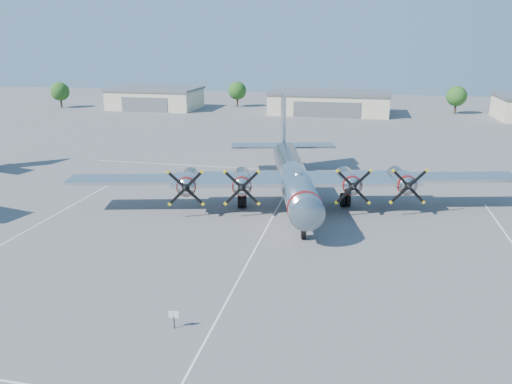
% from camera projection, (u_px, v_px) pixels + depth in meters
% --- Properties ---
extents(ground, '(260.00, 260.00, 0.00)m').
position_uv_depth(ground, '(260.00, 239.00, 45.00)').
color(ground, '#5A5A5D').
rests_on(ground, ground).
extents(parking_lines, '(60.00, 50.08, 0.01)m').
position_uv_depth(parking_lines, '(256.00, 247.00, 43.36)').
color(parking_lines, silver).
rests_on(parking_lines, ground).
extents(hangar_west, '(22.60, 14.60, 5.40)m').
position_uv_depth(hangar_west, '(155.00, 98.00, 129.91)').
color(hangar_west, beige).
rests_on(hangar_west, ground).
extents(hangar_center, '(28.60, 14.60, 5.40)m').
position_uv_depth(hangar_center, '(329.00, 102.00, 120.81)').
color(hangar_center, beige).
rests_on(hangar_center, ground).
extents(tree_far_west, '(4.80, 4.80, 6.64)m').
position_uv_depth(tree_far_west, '(60.00, 92.00, 130.82)').
color(tree_far_west, '#382619').
rests_on(tree_far_west, ground).
extents(tree_west, '(4.80, 4.80, 6.64)m').
position_uv_depth(tree_west, '(237.00, 91.00, 132.94)').
color(tree_west, '#382619').
rests_on(tree_west, ground).
extents(tree_east, '(4.80, 4.80, 6.64)m').
position_uv_depth(tree_east, '(457.00, 96.00, 119.95)').
color(tree_east, '#382619').
rests_on(tree_east, ground).
extents(main_bomber_b29, '(53.49, 42.52, 10.44)m').
position_uv_depth(main_bomber_b29, '(292.00, 201.00, 55.70)').
color(main_bomber_b29, silver).
rests_on(main_bomber_b29, ground).
extents(info_placard, '(0.63, 0.14, 1.21)m').
position_uv_depth(info_placard, '(174.00, 316.00, 30.87)').
color(info_placard, black).
rests_on(info_placard, ground).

